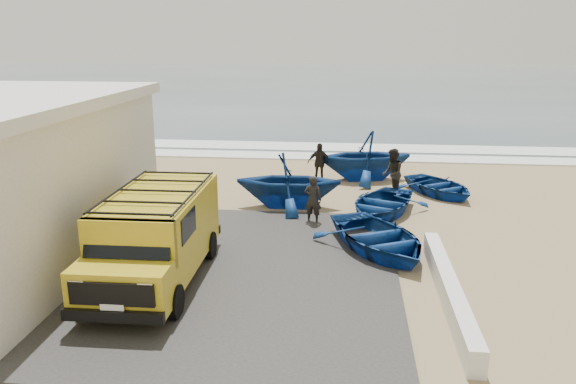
{
  "coord_description": "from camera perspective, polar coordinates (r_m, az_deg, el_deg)",
  "views": [
    {
      "loc": [
        2.66,
        -14.73,
        5.75
      ],
      "look_at": [
        0.93,
        1.35,
        1.2
      ],
      "focal_mm": 35.0,
      "sensor_mm": 36.0,
      "label": 1
    }
  ],
  "objects": [
    {
      "name": "ground",
      "position": [
        16.04,
        -3.84,
        -5.34
      ],
      "size": [
        160.0,
        160.0,
        0.0
      ],
      "primitive_type": "plane",
      "color": "#9F855C"
    },
    {
      "name": "slab",
      "position": [
        14.72,
        -12.96,
        -7.61
      ],
      "size": [
        12.0,
        10.0,
        0.05
      ],
      "primitive_type": "cube",
      "color": "#383634",
      "rests_on": "ground"
    },
    {
      "name": "ocean",
      "position": [
        71.01,
        4.04,
        11.04
      ],
      "size": [
        180.0,
        88.0,
        0.01
      ],
      "primitive_type": "cube",
      "color": "#385166",
      "rests_on": "ground"
    },
    {
      "name": "surf_line",
      "position": [
        27.47,
        0.44,
        3.69
      ],
      "size": [
        180.0,
        1.6,
        0.06
      ],
      "primitive_type": "cube",
      "color": "white",
      "rests_on": "ground"
    },
    {
      "name": "surf_wash",
      "position": [
        29.91,
        0.92,
        4.67
      ],
      "size": [
        180.0,
        2.2,
        0.04
      ],
      "primitive_type": "cube",
      "color": "white",
      "rests_on": "ground"
    },
    {
      "name": "parapet",
      "position": [
        13.16,
        16.02,
        -9.54
      ],
      "size": [
        0.35,
        6.0,
        0.55
      ],
      "primitive_type": "cube",
      "color": "silver",
      "rests_on": "ground"
    },
    {
      "name": "van",
      "position": [
        13.69,
        -13.3,
        -4.17
      ],
      "size": [
        2.16,
        5.21,
        2.22
      ],
      "rotation": [
        0.0,
        0.0,
        0.01
      ],
      "color": "gold",
      "rests_on": "ground"
    },
    {
      "name": "boat_near_left",
      "position": [
        15.56,
        9.16,
        -4.58
      ],
      "size": [
        4.29,
        4.78,
        0.82
      ],
      "primitive_type": "imported",
      "rotation": [
        0.0,
        0.0,
        0.47
      ],
      "color": "navy",
      "rests_on": "ground"
    },
    {
      "name": "boat_near_right",
      "position": [
        18.77,
        9.46,
        -1.16
      ],
      "size": [
        3.75,
        4.31,
        0.75
      ],
      "primitive_type": "imported",
      "rotation": [
        0.0,
        0.0,
        -0.39
      ],
      "color": "navy",
      "rests_on": "ground"
    },
    {
      "name": "boat_mid_left",
      "position": [
        19.18,
        0.05,
        1.18
      ],
      "size": [
        3.68,
        3.22,
        1.88
      ],
      "primitive_type": "imported",
      "rotation": [
        0.0,
        0.0,
        1.61
      ],
      "color": "navy",
      "rests_on": "ground"
    },
    {
      "name": "boat_mid_right",
      "position": [
        21.52,
        15.11,
        0.58
      ],
      "size": [
        3.64,
        3.95,
        0.67
      ],
      "primitive_type": "imported",
      "rotation": [
        0.0,
        0.0,
        0.55
      ],
      "color": "navy",
      "rests_on": "ground"
    },
    {
      "name": "boat_far_left",
      "position": [
        23.07,
        7.81,
        3.69
      ],
      "size": [
        4.47,
        4.09,
        2.01
      ],
      "primitive_type": "imported",
      "rotation": [
        0.0,
        0.0,
        -1.33
      ],
      "color": "navy",
      "rests_on": "ground"
    },
    {
      "name": "fisherman_front",
      "position": [
        17.59,
        2.55,
        -0.77
      ],
      "size": [
        0.61,
        0.46,
        1.53
      ],
      "primitive_type": "imported",
      "rotation": [
        0.0,
        0.0,
        2.96
      ],
      "color": "black",
      "rests_on": "ground"
    },
    {
      "name": "fisherman_middle",
      "position": [
        20.67,
        10.55,
        1.87
      ],
      "size": [
        0.73,
        0.91,
        1.8
      ],
      "primitive_type": "imported",
      "rotation": [
        0.0,
        0.0,
        -1.51
      ],
      "color": "black",
      "rests_on": "ground"
    },
    {
      "name": "fisherman_back",
      "position": [
        22.53,
        3.17,
        2.99
      ],
      "size": [
        0.99,
        0.55,
        1.6
      ],
      "primitive_type": "imported",
      "rotation": [
        0.0,
        0.0,
        0.18
      ],
      "color": "black",
      "rests_on": "ground"
    }
  ]
}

